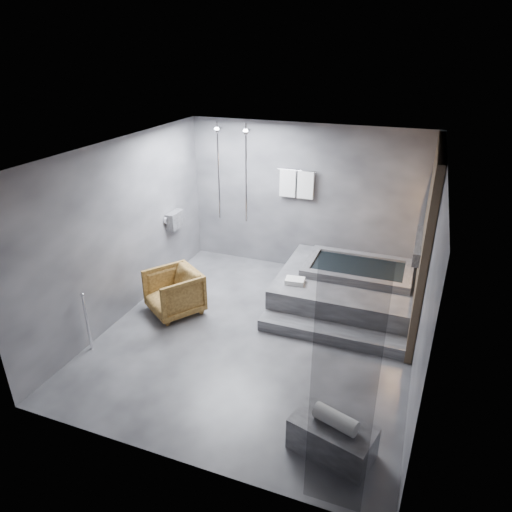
% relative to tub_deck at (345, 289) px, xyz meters
% --- Properties ---
extents(room, '(5.00, 5.04, 2.82)m').
position_rel_tub_deck_xyz_m(room, '(-0.65, -1.21, 1.48)').
color(room, '#2F2F31').
rests_on(room, ground).
extents(tub_deck, '(2.20, 2.00, 0.50)m').
position_rel_tub_deck_xyz_m(tub_deck, '(0.00, 0.00, 0.00)').
color(tub_deck, '#343437').
rests_on(tub_deck, ground).
extents(tub_step, '(2.20, 0.36, 0.18)m').
position_rel_tub_deck_xyz_m(tub_step, '(0.00, -1.18, -0.16)').
color(tub_step, '#343437').
rests_on(tub_step, ground).
extents(concrete_bench, '(0.97, 0.69, 0.39)m').
position_rel_tub_deck_xyz_m(concrete_bench, '(0.46, -3.25, -0.05)').
color(concrete_bench, '#303033').
rests_on(concrete_bench, ground).
extents(driftwood_chair, '(1.10, 1.10, 0.73)m').
position_rel_tub_deck_xyz_m(driftwood_chair, '(-2.57, -1.32, 0.12)').
color(driftwood_chair, '#4B3112').
rests_on(driftwood_chair, ground).
extents(rolled_towel, '(0.51, 0.32, 0.17)m').
position_rel_tub_deck_xyz_m(rolled_towel, '(0.48, -3.26, 0.23)').
color(rolled_towel, silver).
rests_on(rolled_towel, concrete_bench).
extents(deck_towel, '(0.33, 0.26, 0.08)m').
position_rel_tub_deck_xyz_m(deck_towel, '(-0.74, -0.57, 0.29)').
color(deck_towel, white).
rests_on(deck_towel, tub_deck).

